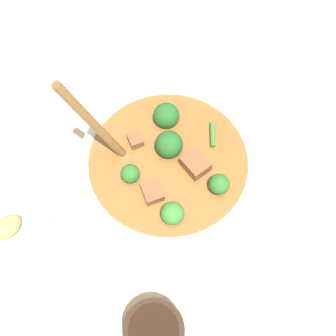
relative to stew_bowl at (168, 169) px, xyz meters
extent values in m
plane|color=#C6B293|center=(0.00, 0.00, -0.05)|extent=(4.00, 4.00, 0.00)
cylinder|color=white|center=(0.00, 0.00, -0.01)|extent=(0.26, 0.26, 0.08)
torus|color=white|center=(0.00, 0.00, 0.03)|extent=(0.26, 0.26, 0.02)
cylinder|color=brown|center=(0.00, 0.00, 0.01)|extent=(0.23, 0.23, 0.05)
sphere|color=#2D6B28|center=(-0.08, 0.00, 0.04)|extent=(0.03, 0.03, 0.03)
cylinder|color=#6B9956|center=(-0.08, 0.00, 0.02)|extent=(0.01, 0.01, 0.01)
sphere|color=#235B23|center=(0.01, -0.02, 0.04)|extent=(0.04, 0.04, 0.04)
cylinder|color=#6B9956|center=(0.01, -0.02, 0.02)|extent=(0.01, 0.01, 0.02)
sphere|color=#387F33|center=(-0.05, 0.07, 0.04)|extent=(0.03, 0.03, 0.03)
cylinder|color=#6B9956|center=(-0.05, 0.07, 0.02)|extent=(0.01, 0.01, 0.01)
sphere|color=#2D6B28|center=(0.03, 0.05, 0.04)|extent=(0.03, 0.03, 0.03)
cylinder|color=#6B9956|center=(0.03, 0.05, 0.02)|extent=(0.01, 0.01, 0.01)
sphere|color=#235B23|center=(0.04, -0.06, 0.04)|extent=(0.04, 0.04, 0.04)
cylinder|color=#6B9956|center=(0.04, -0.06, 0.01)|extent=(0.01, 0.01, 0.02)
cube|color=brown|center=(-0.01, 0.06, 0.03)|extent=(0.04, 0.04, 0.02)
cube|color=brown|center=(0.05, 0.00, 0.04)|extent=(0.03, 0.03, 0.02)
cube|color=brown|center=(-0.04, -0.01, 0.04)|extent=(0.04, 0.04, 0.03)
cylinder|color=#3D7533|center=(-0.04, -0.07, 0.04)|extent=(0.03, 0.04, 0.01)
ellipsoid|color=brown|center=(0.06, 0.02, 0.03)|extent=(0.04, 0.03, 0.01)
cylinder|color=brown|center=(0.09, 0.04, 0.10)|extent=(0.07, 0.04, 0.16)
cylinder|color=black|center=(-0.10, 0.20, -0.03)|extent=(0.08, 0.08, 0.04)
cylinder|color=black|center=(-0.10, 0.20, -0.02)|extent=(0.07, 0.07, 0.02)
cylinder|color=white|center=(0.16, -0.25, -0.05)|extent=(0.24, 0.24, 0.01)
torus|color=white|center=(0.16, -0.25, -0.04)|extent=(0.23, 0.23, 0.01)
ellipsoid|color=tan|center=(0.16, 0.19, -0.03)|extent=(0.04, 0.05, 0.03)
camera|label=1|loc=(-0.14, 0.23, 0.56)|focal=45.00mm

